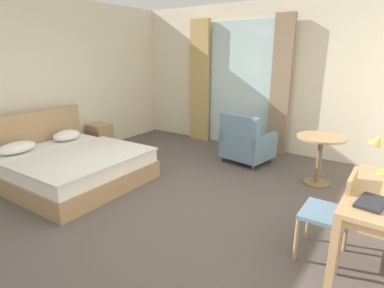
{
  "coord_description": "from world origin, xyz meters",
  "views": [
    {
      "loc": [
        2.42,
        -2.88,
        1.9
      ],
      "look_at": [
        0.21,
        0.32,
        0.76
      ],
      "focal_mm": 28.6,
      "sensor_mm": 36.0,
      "label": 1
    }
  ],
  "objects_px": {
    "desk_chair": "(334,209)",
    "armchair_by_window": "(246,144)",
    "round_cafe_table": "(320,149)",
    "nightstand": "(100,137)",
    "bed": "(70,165)",
    "writing_desk": "(381,202)",
    "closed_book": "(372,202)",
    "desk_lamp": "(379,147)"
  },
  "relations": [
    {
      "from": "bed",
      "to": "closed_book",
      "type": "xyz_separation_m",
      "value": [
        4.0,
        -0.01,
        0.53
      ]
    },
    {
      "from": "bed",
      "to": "desk_chair",
      "type": "bearing_deg",
      "value": 4.14
    },
    {
      "from": "writing_desk",
      "to": "round_cafe_table",
      "type": "distance_m",
      "value": 1.96
    },
    {
      "from": "bed",
      "to": "nightstand",
      "type": "bearing_deg",
      "value": 123.81
    },
    {
      "from": "desk_chair",
      "to": "closed_book",
      "type": "relative_size",
      "value": 2.89
    },
    {
      "from": "closed_book",
      "to": "nightstand",
      "type": "bearing_deg",
      "value": 173.9
    },
    {
      "from": "nightstand",
      "to": "round_cafe_table",
      "type": "xyz_separation_m",
      "value": [
        4.06,
        0.76,
        0.28
      ]
    },
    {
      "from": "nightstand",
      "to": "desk_chair",
      "type": "relative_size",
      "value": 0.61
    },
    {
      "from": "nightstand",
      "to": "desk_lamp",
      "type": "height_order",
      "value": "desk_lamp"
    },
    {
      "from": "writing_desk",
      "to": "desk_chair",
      "type": "distance_m",
      "value": 0.38
    },
    {
      "from": "writing_desk",
      "to": "nightstand",
      "type": "bearing_deg",
      "value": 168.74
    },
    {
      "from": "writing_desk",
      "to": "armchair_by_window",
      "type": "height_order",
      "value": "armchair_by_window"
    },
    {
      "from": "closed_book",
      "to": "writing_desk",
      "type": "bearing_deg",
      "value": 89.17
    },
    {
      "from": "closed_book",
      "to": "desk_lamp",
      "type": "bearing_deg",
      "value": 102.07
    },
    {
      "from": "nightstand",
      "to": "round_cafe_table",
      "type": "distance_m",
      "value": 4.14
    },
    {
      "from": "desk_lamp",
      "to": "closed_book",
      "type": "xyz_separation_m",
      "value": [
        0.04,
        -0.76,
        -0.26
      ]
    },
    {
      "from": "writing_desk",
      "to": "armchair_by_window",
      "type": "xyz_separation_m",
      "value": [
        -2.17,
        2.0,
        -0.32
      ]
    },
    {
      "from": "desk_chair",
      "to": "armchair_by_window",
      "type": "height_order",
      "value": "armchair_by_window"
    },
    {
      "from": "bed",
      "to": "armchair_by_window",
      "type": "xyz_separation_m",
      "value": [
        1.88,
        2.32,
        0.09
      ]
    },
    {
      "from": "bed",
      "to": "writing_desk",
      "type": "height_order",
      "value": "bed"
    },
    {
      "from": "desk_chair",
      "to": "nightstand",
      "type": "bearing_deg",
      "value": 167.29
    },
    {
      "from": "armchair_by_window",
      "to": "desk_lamp",
      "type": "bearing_deg",
      "value": -36.92
    },
    {
      "from": "desk_lamp",
      "to": "armchair_by_window",
      "type": "distance_m",
      "value": 2.69
    },
    {
      "from": "nightstand",
      "to": "closed_book",
      "type": "distance_m",
      "value": 5.07
    },
    {
      "from": "desk_chair",
      "to": "armchair_by_window",
      "type": "relative_size",
      "value": 1.0
    },
    {
      "from": "nightstand",
      "to": "armchair_by_window",
      "type": "height_order",
      "value": "armchair_by_window"
    },
    {
      "from": "desk_chair",
      "to": "round_cafe_table",
      "type": "distance_m",
      "value": 1.88
    },
    {
      "from": "bed",
      "to": "armchair_by_window",
      "type": "relative_size",
      "value": 2.27
    },
    {
      "from": "closed_book",
      "to": "round_cafe_table",
      "type": "height_order",
      "value": "closed_book"
    },
    {
      "from": "writing_desk",
      "to": "armchair_by_window",
      "type": "bearing_deg",
      "value": 137.45
    },
    {
      "from": "round_cafe_table",
      "to": "nightstand",
      "type": "bearing_deg",
      "value": -169.33
    },
    {
      "from": "nightstand",
      "to": "desk_lamp",
      "type": "xyz_separation_m",
      "value": [
        4.83,
        -0.55,
        0.77
      ]
    },
    {
      "from": "writing_desk",
      "to": "desk_lamp",
      "type": "xyz_separation_m",
      "value": [
        -0.1,
        0.44,
        0.37
      ]
    },
    {
      "from": "bed",
      "to": "desk_lamp",
      "type": "bearing_deg",
      "value": 10.83
    },
    {
      "from": "writing_desk",
      "to": "bed",
      "type": "bearing_deg",
      "value": -175.47
    },
    {
      "from": "closed_book",
      "to": "bed",
      "type": "bearing_deg",
      "value": -171.15
    },
    {
      "from": "writing_desk",
      "to": "round_cafe_table",
      "type": "height_order",
      "value": "writing_desk"
    },
    {
      "from": "round_cafe_table",
      "to": "armchair_by_window",
      "type": "bearing_deg",
      "value": 169.15
    },
    {
      "from": "desk_lamp",
      "to": "closed_book",
      "type": "relative_size",
      "value": 1.31
    },
    {
      "from": "writing_desk",
      "to": "closed_book",
      "type": "distance_m",
      "value": 0.35
    },
    {
      "from": "writing_desk",
      "to": "desk_chair",
      "type": "height_order",
      "value": "desk_chair"
    },
    {
      "from": "bed",
      "to": "closed_book",
      "type": "relative_size",
      "value": 6.57
    }
  ]
}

